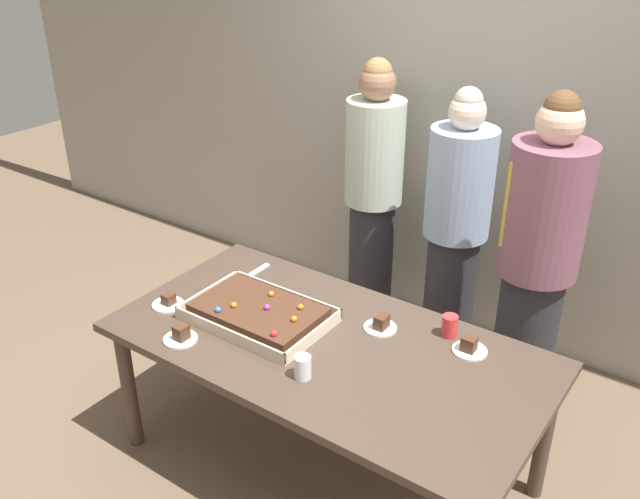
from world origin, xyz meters
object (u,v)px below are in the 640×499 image
at_px(drink_cup_middle, 450,326).
at_px(person_striped_tie_right, 455,232).
at_px(drink_cup_nearest, 303,367).
at_px(cake_server_utensil, 256,272).
at_px(sheet_cake, 258,313).
at_px(person_green_shirt_behind, 536,268).
at_px(plated_slice_far_left, 469,347).
at_px(plated_slice_far_right, 381,325).
at_px(party_table, 327,356).
at_px(plated_slice_near_left, 168,302).
at_px(person_serving_front, 373,196).
at_px(plated_slice_near_right, 181,336).

relative_size(drink_cup_middle, person_striped_tie_right, 0.06).
distance_m(drink_cup_nearest, cake_server_utensil, 0.91).
xyz_separation_m(sheet_cake, person_green_shirt_behind, (0.96, 0.90, 0.14)).
xyz_separation_m(sheet_cake, drink_cup_nearest, (0.42, -0.22, 0.01)).
distance_m(plated_slice_far_left, drink_cup_middle, 0.14).
relative_size(plated_slice_far_right, person_green_shirt_behind, 0.09).
bearing_deg(person_green_shirt_behind, drink_cup_middle, 26.61).
distance_m(party_table, plated_slice_near_left, 0.82).
height_order(plated_slice_near_left, drink_cup_middle, drink_cup_middle).
bearing_deg(cake_server_utensil, party_table, -24.61).
bearing_deg(drink_cup_nearest, plated_slice_far_left, 49.03).
relative_size(plated_slice_far_left, drink_cup_middle, 1.50).
xyz_separation_m(sheet_cake, person_striped_tie_right, (0.43, 1.16, 0.08)).
height_order(drink_cup_middle, person_striped_tie_right, person_striped_tie_right).
distance_m(plated_slice_far_left, person_serving_front, 1.41).
distance_m(sheet_cake, person_green_shirt_behind, 1.32).
height_order(plated_slice_near_right, drink_cup_middle, drink_cup_middle).
bearing_deg(person_striped_tie_right, person_serving_front, -78.87).
distance_m(plated_slice_far_left, plated_slice_far_right, 0.40).
bearing_deg(drink_cup_middle, drink_cup_nearest, -119.87).
height_order(plated_slice_far_left, plated_slice_far_right, plated_slice_far_left).
height_order(sheet_cake, cake_server_utensil, sheet_cake).
distance_m(plated_slice_near_left, plated_slice_far_left, 1.41).
distance_m(drink_cup_nearest, person_serving_front, 1.59).
relative_size(plated_slice_near_right, person_green_shirt_behind, 0.09).
distance_m(plated_slice_near_left, plated_slice_near_right, 0.31).
height_order(plated_slice_near_left, person_serving_front, person_serving_front).
distance_m(plated_slice_near_right, person_green_shirt_behind, 1.67).
xyz_separation_m(sheet_cake, plated_slice_near_left, (-0.43, -0.15, -0.02)).
bearing_deg(cake_server_utensil, sheet_cake, -48.26).
height_order(party_table, plated_slice_far_left, plated_slice_far_left).
bearing_deg(drink_cup_middle, plated_slice_far_left, -27.13).
distance_m(party_table, cake_server_utensil, 0.73).
height_order(sheet_cake, drink_cup_nearest, drink_cup_nearest).
bearing_deg(person_striped_tie_right, plated_slice_far_right, 24.72).
xyz_separation_m(plated_slice_near_right, plated_slice_far_right, (0.67, 0.58, -0.00)).
xyz_separation_m(plated_slice_far_right, drink_cup_nearest, (-0.08, -0.48, 0.03)).
height_order(party_table, drink_cup_nearest, drink_cup_nearest).
distance_m(plated_slice_near_left, person_serving_front, 1.44).
xyz_separation_m(plated_slice_near_left, drink_cup_nearest, (0.85, -0.07, 0.03)).
height_order(party_table, drink_cup_middle, drink_cup_middle).
bearing_deg(plated_slice_far_left, person_green_shirt_behind, 83.69).
xyz_separation_m(plated_slice_far_left, person_serving_front, (-1.05, 0.93, 0.13)).
distance_m(cake_server_utensil, person_green_shirt_behind, 1.39).
bearing_deg(person_striped_tie_right, drink_cup_nearest, 19.87).
xyz_separation_m(drink_cup_nearest, cake_server_utensil, (-0.72, 0.56, -0.05)).
relative_size(party_table, person_striped_tie_right, 1.18).
height_order(plated_slice_near_left, person_striped_tie_right, person_striped_tie_right).
relative_size(drink_cup_middle, person_serving_front, 0.06).
height_order(party_table, person_green_shirt_behind, person_green_shirt_behind).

